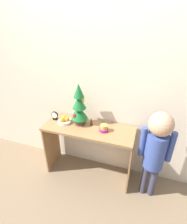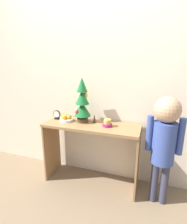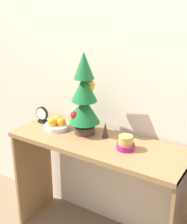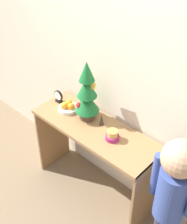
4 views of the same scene
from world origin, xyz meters
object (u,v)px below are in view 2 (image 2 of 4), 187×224
at_px(desk_clock, 57,115).
at_px(child_figure, 164,137).
at_px(figurine, 94,119).
at_px(fruit_bowl, 67,119).
at_px(singing_bowl, 107,123).
at_px(mini_tree, 82,102).

bearing_deg(desk_clock, child_figure, -5.82).
bearing_deg(figurine, fruit_bowl, -171.97).
bearing_deg(child_figure, singing_bowl, 172.54).
relative_size(singing_bowl, figurine, 1.03).
distance_m(figurine, child_figure, 0.80).
height_order(desk_clock, child_figure, child_figure).
height_order(mini_tree, fruit_bowl, mini_tree).
height_order(fruit_bowl, child_figure, child_figure).
bearing_deg(singing_bowl, desk_clock, 175.64).
height_order(singing_bowl, child_figure, child_figure).
relative_size(singing_bowl, child_figure, 0.09).
xyz_separation_m(fruit_bowl, desk_clock, (-0.15, 0.03, 0.03)).
bearing_deg(child_figure, desk_clock, 174.18).
bearing_deg(singing_bowl, child_figure, -7.46).
height_order(mini_tree, child_figure, mini_tree).
distance_m(fruit_bowl, figurine, 0.35).
bearing_deg(child_figure, fruit_bowl, 174.74).
bearing_deg(singing_bowl, mini_tree, 169.46).
relative_size(singing_bowl, desk_clock, 0.93).
bearing_deg(mini_tree, desk_clock, -178.48).
bearing_deg(desk_clock, fruit_bowl, -9.92).
bearing_deg(figurine, mini_tree, -175.13).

